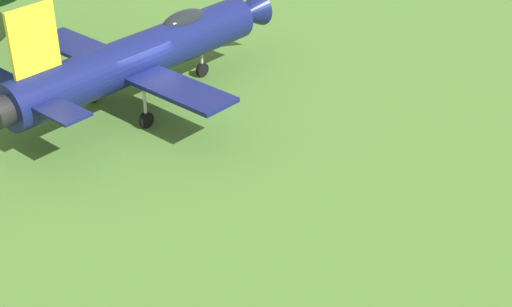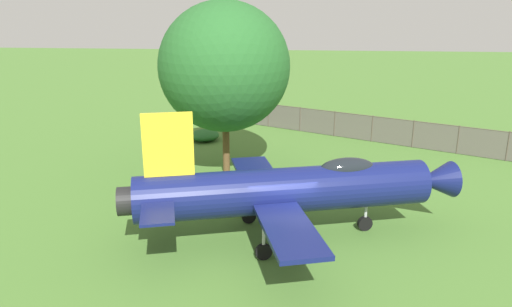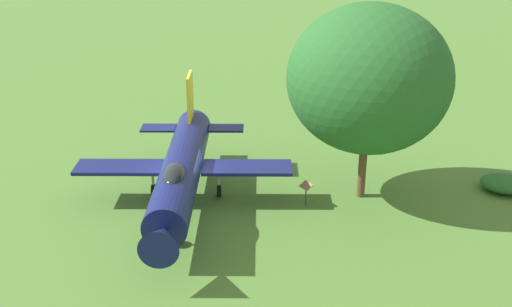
% 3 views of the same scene
% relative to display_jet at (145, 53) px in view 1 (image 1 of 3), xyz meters
% --- Properties ---
extents(ground_plane, '(200.00, 200.00, 0.00)m').
position_rel_display_jet_xyz_m(ground_plane, '(0.37, 0.11, -2.01)').
color(ground_plane, '#47722D').
extents(display_jet, '(13.02, 10.05, 5.17)m').
position_rel_display_jet_xyz_m(display_jet, '(0.00, 0.00, 0.00)').
color(display_jet, '#111951').
rests_on(display_jet, ground_plane).
extents(info_plaque, '(0.68, 0.72, 1.14)m').
position_rel_display_jet_xyz_m(info_plaque, '(2.27, -5.23, -1.16)').
color(info_plaque, '#333333').
rests_on(info_plaque, ground_plane).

